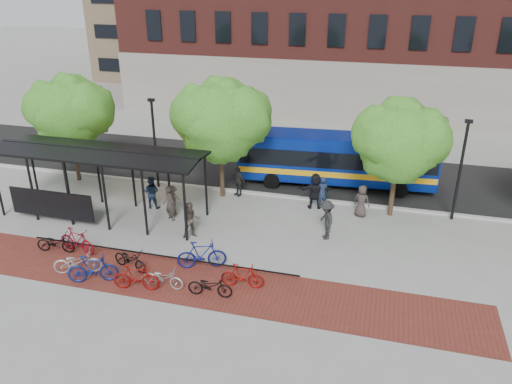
% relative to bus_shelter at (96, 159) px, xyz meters
% --- Properties ---
extents(ground, '(160.00, 160.00, 0.00)m').
position_rel_bus_shelter_xyz_m(ground, '(8.13, 0.48, -3.00)').
color(ground, '#9E9E99').
rests_on(ground, ground).
extents(asphalt_street, '(160.00, 8.00, 0.01)m').
position_rel_bus_shelter_xyz_m(asphalt_street, '(8.13, 8.48, -2.99)').
color(asphalt_street, black).
rests_on(asphalt_street, ground).
extents(curb, '(160.00, 0.25, 0.12)m').
position_rel_bus_shelter_xyz_m(curb, '(8.13, 4.48, -2.94)').
color(curb, '#B7B7B2').
rests_on(curb, ground).
extents(brick_strip, '(24.00, 3.00, 0.01)m').
position_rel_bus_shelter_xyz_m(brick_strip, '(6.13, -4.52, -3.00)').
color(brick_strip, maroon).
rests_on(brick_strip, ground).
extents(bike_rack_rail, '(12.00, 0.05, 0.95)m').
position_rel_bus_shelter_xyz_m(bike_rack_rail, '(4.83, -3.62, -3.00)').
color(bike_rack_rail, black).
rests_on(bike_rack_rail, ground).
extents(bus_shelter, '(10.60, 3.07, 3.60)m').
position_rel_bus_shelter_xyz_m(bus_shelter, '(0.00, 0.00, 0.00)').
color(bus_shelter, black).
rests_on(bus_shelter, ground).
extents(tree_a, '(4.90, 4.00, 6.18)m').
position_rel_bus_shelter_xyz_m(tree_a, '(-3.77, 3.83, 1.24)').
color(tree_a, '#382619').
rests_on(tree_a, ground).
extents(tree_b, '(5.15, 4.20, 6.47)m').
position_rel_bus_shelter_xyz_m(tree_b, '(5.23, 3.83, 1.46)').
color(tree_b, '#382619').
rests_on(tree_b, ground).
extents(tree_c, '(4.66, 3.80, 5.92)m').
position_rel_bus_shelter_xyz_m(tree_c, '(14.22, 3.83, 1.06)').
color(tree_c, '#382619').
rests_on(tree_c, ground).
extents(lamp_post_left, '(0.35, 0.20, 5.12)m').
position_rel_bus_shelter_xyz_m(lamp_post_left, '(1.13, 4.08, -0.25)').
color(lamp_post_left, black).
rests_on(lamp_post_left, ground).
extents(lamp_post_right, '(0.35, 0.20, 5.12)m').
position_rel_bus_shelter_xyz_m(lamp_post_right, '(17.13, 4.08, -0.25)').
color(lamp_post_right, black).
rests_on(lamp_post_right, ground).
extents(bus, '(11.19, 3.28, 2.98)m').
position_rel_bus_shelter_xyz_m(bus, '(10.93, 7.00, -1.29)').
color(bus, navy).
rests_on(bus, ground).
extents(bike_0, '(1.81, 0.84, 0.91)m').
position_rel_bus_shelter_xyz_m(bike_0, '(-0.04, -3.83, -2.54)').
color(bike_0, black).
rests_on(bike_0, ground).
extents(bike_1, '(1.98, 0.91, 1.15)m').
position_rel_bus_shelter_xyz_m(bike_1, '(0.92, -3.61, -2.42)').
color(bike_1, maroon).
rests_on(bike_1, ground).
extents(bike_2, '(2.05, 1.34, 1.02)m').
position_rel_bus_shelter_xyz_m(bike_2, '(1.86, -5.05, -2.49)').
color(bike_2, '#A3A3A5').
rests_on(bike_2, ground).
extents(bike_3, '(2.07, 1.24, 1.20)m').
position_rel_bus_shelter_xyz_m(bike_3, '(2.84, -5.47, -2.40)').
color(bike_3, navy).
rests_on(bike_3, ground).
extents(bike_4, '(1.85, 1.09, 0.92)m').
position_rel_bus_shelter_xyz_m(bike_4, '(3.81, -4.25, -2.54)').
color(bike_4, black).
rests_on(bike_4, ground).
extents(bike_5, '(1.91, 0.82, 1.11)m').
position_rel_bus_shelter_xyz_m(bike_5, '(4.74, -5.50, -2.44)').
color(bike_5, maroon).
rests_on(bike_5, ground).
extents(bike_6, '(1.68, 0.61, 0.88)m').
position_rel_bus_shelter_xyz_m(bike_6, '(5.69, -5.10, -2.56)').
color(bike_6, '#ADADB0').
rests_on(bike_6, ground).
extents(bike_7, '(2.14, 1.28, 1.24)m').
position_rel_bus_shelter_xyz_m(bike_7, '(6.63, -3.36, -2.38)').
color(bike_7, navy).
rests_on(bike_7, ground).
extents(bike_8, '(1.78, 0.74, 0.91)m').
position_rel_bus_shelter_xyz_m(bike_8, '(7.65, -5.17, -2.54)').
color(bike_8, black).
rests_on(bike_8, ground).
extents(bike_9, '(1.76, 0.64, 1.03)m').
position_rel_bus_shelter_xyz_m(bike_9, '(8.67, -4.29, -2.48)').
color(bike_9, '#9E130E').
rests_on(bike_9, ground).
extents(pedestrian_1, '(0.80, 0.73, 1.83)m').
position_rel_bus_shelter_xyz_m(pedestrian_1, '(3.57, 0.40, -2.08)').
color(pedestrian_1, '#372F2C').
rests_on(pedestrian_1, ground).
extents(pedestrian_2, '(0.88, 0.71, 1.73)m').
position_rel_bus_shelter_xyz_m(pedestrian_2, '(2.06, 1.43, -2.13)').
color(pedestrian_2, '#1C2A42').
rests_on(pedestrian_2, ground).
extents(pedestrian_3, '(1.03, 0.60, 1.59)m').
position_rel_bus_shelter_xyz_m(pedestrian_3, '(3.44, 0.92, -2.20)').
color(pedestrian_3, brown).
rests_on(pedestrian_3, ground).
extents(pedestrian_4, '(1.04, 0.81, 1.65)m').
position_rel_bus_shelter_xyz_m(pedestrian_4, '(5.94, 4.11, -2.17)').
color(pedestrian_4, '#242424').
rests_on(pedestrian_4, ground).
extents(pedestrian_5, '(1.86, 0.91, 1.92)m').
position_rel_bus_shelter_xyz_m(pedestrian_5, '(10.28, 3.59, -2.04)').
color(pedestrian_5, black).
rests_on(pedestrian_5, ground).
extents(pedestrian_6, '(0.95, 0.77, 1.67)m').
position_rel_bus_shelter_xyz_m(pedestrian_6, '(12.69, 3.24, -2.16)').
color(pedestrian_6, '#3D3431').
rests_on(pedestrian_6, ground).
extents(pedestrian_7, '(0.75, 0.62, 1.78)m').
position_rel_bus_shelter_xyz_m(pedestrian_7, '(10.64, 3.62, -2.11)').
color(pedestrian_7, '#1B263F').
rests_on(pedestrian_7, ground).
extents(pedestrian_8, '(1.07, 1.00, 1.75)m').
position_rel_bus_shelter_xyz_m(pedestrian_8, '(5.23, -1.02, -2.12)').
color(pedestrian_8, '#4D4139').
rests_on(pedestrian_8, ground).
extents(pedestrian_9, '(1.16, 1.41, 1.91)m').
position_rel_bus_shelter_xyz_m(pedestrian_9, '(11.27, 0.48, -2.05)').
color(pedestrian_9, '#252525').
rests_on(pedestrian_9, ground).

